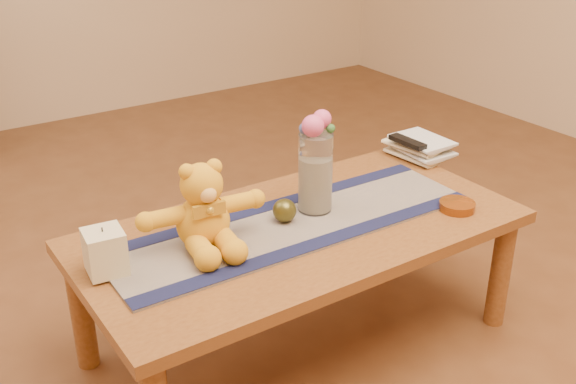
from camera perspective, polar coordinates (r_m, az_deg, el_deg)
floor at (r=2.40m, az=1.02°, el=-12.35°), size 5.50×5.50×0.00m
coffee_table_top at (r=2.16m, az=1.10°, el=-3.28°), size 1.40×0.70×0.04m
table_leg_fr at (r=2.49m, az=17.31°, el=-6.42°), size 0.07×0.07×0.41m
table_leg_bl at (r=2.28m, az=-16.86°, el=-9.51°), size 0.07×0.07×0.41m
table_leg_br at (r=2.82m, az=8.39°, el=-1.46°), size 0.07×0.07×0.41m
persian_runner at (r=2.15m, az=0.46°, el=-2.72°), size 1.21×0.37×0.01m
runner_border_near at (r=2.04m, az=2.70°, el=-4.20°), size 1.20×0.08×0.00m
runner_border_far at (r=2.26m, az=-1.56°, el=-1.16°), size 1.20×0.08×0.00m
teddy_bear at (r=2.00m, az=-7.18°, el=-1.12°), size 0.40×0.35×0.25m
pillar_candle at (r=1.94m, az=-15.03°, el=-4.83°), size 0.11×0.11×0.12m
candle_wick at (r=1.90m, az=-15.25°, el=-3.05°), size 0.00×0.00×0.01m
glass_vase at (r=2.18m, az=2.30°, el=1.61°), size 0.11×0.11×0.26m
potpourri_fill at (r=2.20m, az=2.28°, el=0.68°), size 0.09×0.09×0.18m
rose_left at (r=2.10m, az=2.10°, el=5.52°), size 0.07×0.07×0.07m
rose_right at (r=2.14m, az=2.85°, el=6.11°), size 0.06×0.06×0.06m
blue_flower_back at (r=2.16m, az=2.04°, el=5.83°), size 0.04×0.04×0.04m
blue_flower_side at (r=2.13m, az=1.40°, el=5.32°), size 0.04×0.04×0.04m
leaf_sprig at (r=2.13m, az=3.56°, el=5.31°), size 0.03×0.03×0.03m
bronze_ball at (r=2.14m, az=-0.29°, el=-1.55°), size 0.10×0.10×0.08m
book_bottom at (r=2.66m, az=9.67°, el=2.72°), size 0.19×0.24×0.02m
book_lower at (r=2.65m, az=9.84°, el=3.10°), size 0.17×0.23×0.02m
book_upper at (r=2.64m, az=9.59°, el=3.48°), size 0.20×0.25×0.02m
book_top at (r=2.64m, az=9.85°, el=3.87°), size 0.17×0.22×0.02m
tv_remote at (r=2.62m, az=9.95°, el=4.16°), size 0.05×0.16×0.02m
amber_dish at (r=2.31m, az=13.93°, el=-1.14°), size 0.15×0.15×0.03m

